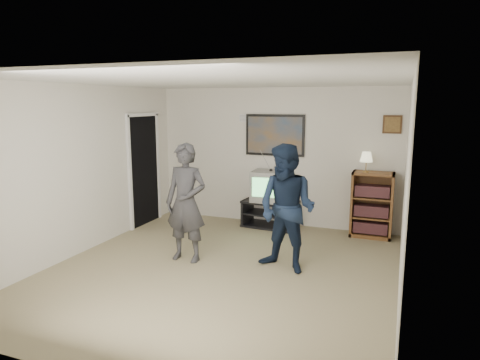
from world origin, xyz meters
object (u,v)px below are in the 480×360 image
Objects in this scene: media_stand at (270,214)px; person_tall at (186,203)px; bookshelf at (372,205)px; person_short at (287,209)px; crt_television at (271,186)px.

person_tall is (-0.62, -2.03, 0.60)m from media_stand.
person_short reaches higher than bookshelf.
media_stand is 0.59× the size of person_short.
bookshelf is at bearing -2.03° from crt_television.
person_tall reaches higher than bookshelf.
media_stand is 0.60× the size of person_tall.
bookshelf is at bearing 79.22° from person_short.
bookshelf is at bearing 7.13° from media_stand.
crt_television is 2.12m from person_tall.
person_tall is at bearing -159.28° from person_short.
crt_television reaches higher than media_stand.
crt_television is (0.00, 0.00, 0.52)m from media_stand.
media_stand is at bearing 128.36° from person_short.
media_stand is at bearing 73.24° from person_tall.
crt_television is at bearing 128.25° from person_short.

